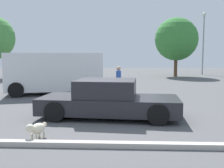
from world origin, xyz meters
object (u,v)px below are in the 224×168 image
at_px(van_white, 55,72).
at_px(light_post_near, 204,33).
at_px(dog, 36,129).
at_px(sedan_foreground, 108,100).
at_px(pedestrian, 119,79).

distance_m(van_white, light_post_near, 20.87).
distance_m(dog, light_post_near, 26.72).
bearing_deg(light_post_near, van_white, -128.55).
bearing_deg(dog, sedan_foreground, 167.26).
distance_m(pedestrian, light_post_near, 19.97).
xyz_separation_m(sedan_foreground, van_white, (-3.25, 5.34, 0.62)).
bearing_deg(light_post_near, pedestrian, -118.37).
bearing_deg(light_post_near, dog, -115.10).
height_order(dog, pedestrian, pedestrian).
bearing_deg(sedan_foreground, light_post_near, 70.81).
height_order(van_white, pedestrian, van_white).
bearing_deg(pedestrian, light_post_near, -119.43).
height_order(dog, light_post_near, light_post_near).
height_order(sedan_foreground, light_post_near, light_post_near).
distance_m(sedan_foreground, light_post_near, 23.83).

